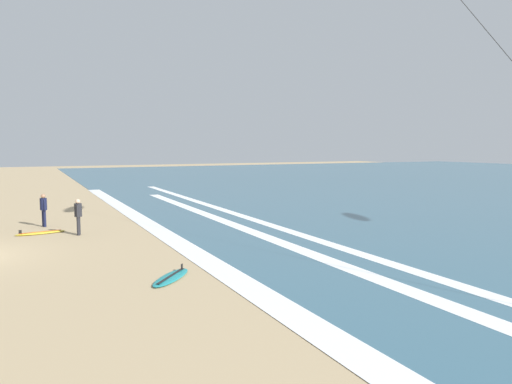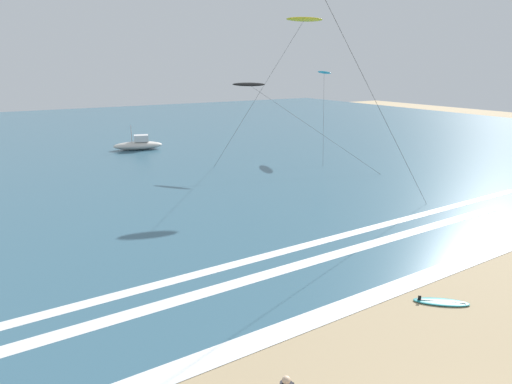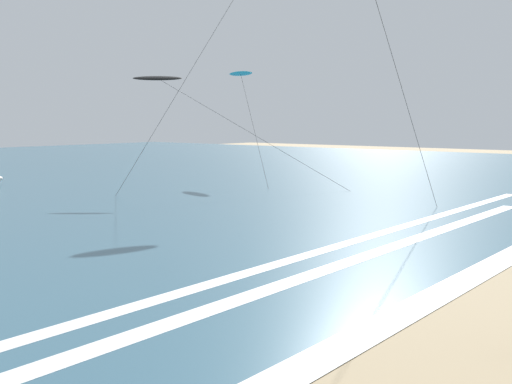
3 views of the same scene
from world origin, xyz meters
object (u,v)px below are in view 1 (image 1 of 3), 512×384
surfer_mid_group (78,213)px  surfboard_near_water (171,277)px  surfer_right_near (44,207)px  surfboard_left_pile (40,233)px

surfer_mid_group → surfboard_near_water: size_ratio=0.80×
surfer_mid_group → surfboard_near_water: 8.82m
surfer_mid_group → surfer_right_near: same height
surfer_right_near → surfboard_near_water: surfer_right_near is taller
surfer_mid_group → surfer_right_near: 3.30m
surfer_mid_group → surfer_right_near: (-3.04, -1.29, 0.00)m
surfer_mid_group → surfboard_near_water: bearing=11.4°
surfboard_left_pile → surfer_right_near: bearing=173.2°
surfer_right_near → surfboard_left_pile: size_ratio=0.74×
surfer_right_near → surfboard_near_water: bearing=14.6°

